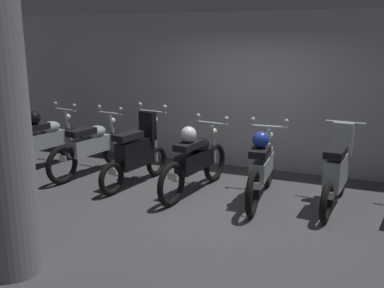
{
  "coord_description": "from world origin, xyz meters",
  "views": [
    {
      "loc": [
        1.87,
        -5.51,
        2.34
      ],
      "look_at": [
        -0.6,
        0.53,
        0.75
      ],
      "focal_mm": 40.36,
      "sensor_mm": 36.0,
      "label": 1
    }
  ],
  "objects_px": {
    "motorbike_slot_3": "(195,160)",
    "motorbike_slot_5": "(336,172)",
    "motorbike_slot_2": "(137,153)",
    "support_pillar": "(2,139)",
    "motorbike_slot_0": "(45,139)",
    "motorbike_slot_4": "(262,166)",
    "motorbike_slot_1": "(91,147)"
  },
  "relations": [
    {
      "from": "motorbike_slot_0",
      "to": "motorbike_slot_1",
      "type": "relative_size",
      "value": 1.0
    },
    {
      "from": "motorbike_slot_3",
      "to": "support_pillar",
      "type": "distance_m",
      "value": 3.14
    },
    {
      "from": "motorbike_slot_3",
      "to": "motorbike_slot_4",
      "type": "height_order",
      "value": "same"
    },
    {
      "from": "motorbike_slot_3",
      "to": "motorbike_slot_4",
      "type": "bearing_deg",
      "value": 3.91
    },
    {
      "from": "motorbike_slot_0",
      "to": "motorbike_slot_5",
      "type": "relative_size",
      "value": 1.15
    },
    {
      "from": "motorbike_slot_2",
      "to": "support_pillar",
      "type": "relative_size",
      "value": 0.59
    },
    {
      "from": "motorbike_slot_5",
      "to": "motorbike_slot_3",
      "type": "bearing_deg",
      "value": -174.77
    },
    {
      "from": "motorbike_slot_3",
      "to": "motorbike_slot_4",
      "type": "xyz_separation_m",
      "value": [
        1.03,
        0.07,
        0.0
      ]
    },
    {
      "from": "motorbike_slot_3",
      "to": "motorbike_slot_5",
      "type": "bearing_deg",
      "value": 5.23
    },
    {
      "from": "motorbike_slot_2",
      "to": "motorbike_slot_5",
      "type": "xyz_separation_m",
      "value": [
        3.1,
        0.19,
        -0.0
      ]
    },
    {
      "from": "motorbike_slot_0",
      "to": "motorbike_slot_5",
      "type": "xyz_separation_m",
      "value": [
        5.17,
        -0.03,
        -0.0
      ]
    },
    {
      "from": "motorbike_slot_0",
      "to": "motorbike_slot_4",
      "type": "xyz_separation_m",
      "value": [
        4.14,
        -0.15,
        0.0
      ]
    },
    {
      "from": "motorbike_slot_0",
      "to": "motorbike_slot_2",
      "type": "bearing_deg",
      "value": -6.11
    },
    {
      "from": "motorbike_slot_0",
      "to": "motorbike_slot_5",
      "type": "distance_m",
      "value": 5.17
    },
    {
      "from": "motorbike_slot_1",
      "to": "motorbike_slot_4",
      "type": "height_order",
      "value": "same"
    },
    {
      "from": "motorbike_slot_4",
      "to": "support_pillar",
      "type": "distance_m",
      "value": 3.62
    },
    {
      "from": "motorbike_slot_2",
      "to": "motorbike_slot_4",
      "type": "height_order",
      "value": "motorbike_slot_2"
    },
    {
      "from": "motorbike_slot_2",
      "to": "motorbike_slot_0",
      "type": "bearing_deg",
      "value": 173.89
    },
    {
      "from": "motorbike_slot_0",
      "to": "motorbike_slot_3",
      "type": "distance_m",
      "value": 3.11
    },
    {
      "from": "motorbike_slot_4",
      "to": "support_pillar",
      "type": "bearing_deg",
      "value": -122.48
    },
    {
      "from": "motorbike_slot_0",
      "to": "motorbike_slot_2",
      "type": "distance_m",
      "value": 2.09
    },
    {
      "from": "motorbike_slot_1",
      "to": "motorbike_slot_0",
      "type": "bearing_deg",
      "value": 179.43
    },
    {
      "from": "motorbike_slot_3",
      "to": "support_pillar",
      "type": "bearing_deg",
      "value": -106.47
    },
    {
      "from": "motorbike_slot_3",
      "to": "motorbike_slot_5",
      "type": "relative_size",
      "value": 1.15
    },
    {
      "from": "motorbike_slot_1",
      "to": "motorbike_slot_3",
      "type": "xyz_separation_m",
      "value": [
        2.07,
        -0.21,
        0.04
      ]
    },
    {
      "from": "motorbike_slot_1",
      "to": "motorbike_slot_4",
      "type": "relative_size",
      "value": 0.99
    },
    {
      "from": "motorbike_slot_1",
      "to": "motorbike_slot_5",
      "type": "xyz_separation_m",
      "value": [
        4.14,
        -0.02,
        0.03
      ]
    },
    {
      "from": "motorbike_slot_2",
      "to": "motorbike_slot_5",
      "type": "distance_m",
      "value": 3.11
    },
    {
      "from": "motorbike_slot_2",
      "to": "motorbike_slot_5",
      "type": "relative_size",
      "value": 0.99
    },
    {
      "from": "support_pillar",
      "to": "motorbike_slot_5",
      "type": "bearing_deg",
      "value": 46.5
    },
    {
      "from": "motorbike_slot_2",
      "to": "motorbike_slot_3",
      "type": "relative_size",
      "value": 0.86
    },
    {
      "from": "motorbike_slot_3",
      "to": "motorbike_slot_5",
      "type": "height_order",
      "value": "motorbike_slot_5"
    }
  ]
}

